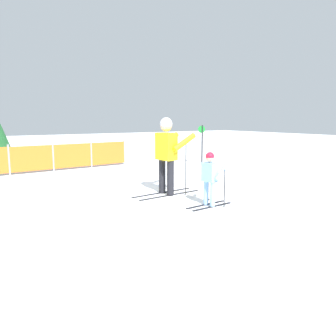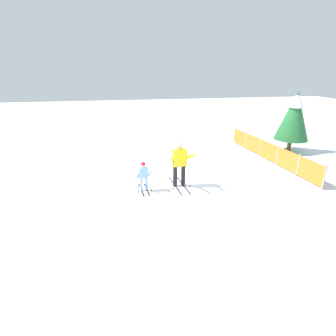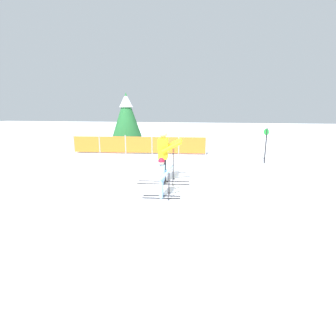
{
  "view_description": "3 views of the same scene",
  "coord_description": "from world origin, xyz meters",
  "px_view_note": "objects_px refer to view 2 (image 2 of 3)",
  "views": [
    {
      "loc": [
        -3.85,
        -6.62,
        1.79
      ],
      "look_at": [
        0.05,
        -0.62,
        0.7
      ],
      "focal_mm": 35.0,
      "sensor_mm": 36.0,
      "label": 1
    },
    {
      "loc": [
        9.22,
        -2.39,
        4.22
      ],
      "look_at": [
        0.45,
        -0.71,
        0.83
      ],
      "focal_mm": 28.0,
      "sensor_mm": 36.0,
      "label": 2
    },
    {
      "loc": [
        1.53,
        -8.35,
        2.48
      ],
      "look_at": [
        0.52,
        -1.07,
        0.71
      ],
      "focal_mm": 28.0,
      "sensor_mm": 36.0,
      "label": 3
    }
  ],
  "objects_px": {
    "skier_adult": "(180,159)",
    "conifer_far": "(294,115)",
    "safety_fence": "(268,151)",
    "skier_child": "(144,174)"
  },
  "relations": [
    {
      "from": "skier_child",
      "to": "conifer_far",
      "type": "xyz_separation_m",
      "value": [
        -3.42,
        8.25,
        1.33
      ]
    },
    {
      "from": "skier_adult",
      "to": "conifer_far",
      "type": "distance_m",
      "value": 7.67
    },
    {
      "from": "safety_fence",
      "to": "skier_child",
      "type": "bearing_deg",
      "value": -70.44
    },
    {
      "from": "skier_adult",
      "to": "conifer_far",
      "type": "relative_size",
      "value": 0.56
    },
    {
      "from": "skier_child",
      "to": "skier_adult",
      "type": "bearing_deg",
      "value": 92.17
    },
    {
      "from": "conifer_far",
      "to": "skier_adult",
      "type": "bearing_deg",
      "value": -64.55
    },
    {
      "from": "safety_fence",
      "to": "skier_adult",
      "type": "bearing_deg",
      "value": -67.03
    },
    {
      "from": "skier_adult",
      "to": "skier_child",
      "type": "relative_size",
      "value": 1.62
    },
    {
      "from": "skier_adult",
      "to": "conifer_far",
      "type": "xyz_separation_m",
      "value": [
        -3.27,
        6.88,
        0.89
      ]
    },
    {
      "from": "skier_adult",
      "to": "conifer_far",
      "type": "bearing_deg",
      "value": 111.22
    }
  ]
}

